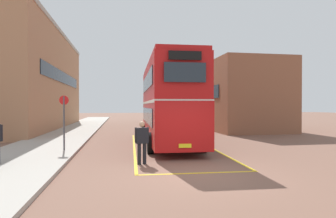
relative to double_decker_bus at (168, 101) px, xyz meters
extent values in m
plane|color=brown|center=(-0.30, 7.03, -2.51)|extent=(135.60, 135.60, 0.00)
cube|color=#A39E93|center=(-6.80, 9.43, -2.44)|extent=(4.00, 57.60, 0.14)
cube|color=#AD7A56|center=(-11.69, 13.10, 2.09)|extent=(6.59, 21.62, 9.21)
cube|color=#19232D|center=(-8.37, 13.10, 2.55)|extent=(0.06, 16.43, 1.10)
cube|color=#A89E8E|center=(-11.69, 13.10, 6.87)|extent=(6.71, 21.74, 0.36)
cube|color=brown|center=(8.30, 11.40, 0.63)|extent=(6.19, 15.26, 6.28)
cube|color=#19232D|center=(5.17, 11.40, 0.94)|extent=(0.06, 11.60, 1.10)
cylinder|color=black|center=(-1.15, 3.25, -2.01)|extent=(0.32, 1.01, 1.00)
cylinder|color=black|center=(1.39, 3.16, -2.01)|extent=(0.32, 1.01, 1.00)
cylinder|color=black|center=(-1.39, -3.16, -2.01)|extent=(0.32, 1.01, 1.00)
cylinder|color=black|center=(1.15, -3.25, -2.01)|extent=(0.32, 1.01, 1.00)
cube|color=#B71414|center=(0.00, 0.00, -1.11)|extent=(2.86, 10.43, 2.10)
cube|color=#B71414|center=(0.00, 0.00, 0.99)|extent=(2.85, 10.22, 2.10)
cube|color=#B71414|center=(0.00, 0.00, 2.14)|extent=(2.75, 10.12, 0.20)
cube|color=silver|center=(0.00, 0.00, -0.06)|extent=(2.88, 10.33, 0.14)
cube|color=#232D38|center=(-1.25, 0.05, -0.81)|extent=(0.35, 8.48, 0.84)
cube|color=#232D38|center=(-1.25, 0.05, 1.09)|extent=(0.35, 8.48, 0.84)
cube|color=#232D38|center=(1.25, -0.05, -0.81)|extent=(0.35, 8.48, 0.84)
cube|color=#232D38|center=(1.25, -0.05, 1.09)|extent=(0.35, 8.48, 0.84)
cube|color=#232D38|center=(-0.20, -5.19, 1.09)|extent=(1.72, 0.11, 0.80)
cube|color=black|center=(-0.20, -5.19, 1.77)|extent=(1.36, 0.09, 0.36)
cube|color=#232D38|center=(0.20, 5.19, -0.71)|extent=(1.97, 0.11, 1.00)
cube|color=yellow|center=(-0.20, -5.19, -1.88)|extent=(0.52, 0.05, 0.16)
cylinder|color=black|center=(1.79, 23.08, -2.05)|extent=(0.34, 0.94, 0.92)
cylinder|color=black|center=(4.33, 23.30, -2.05)|extent=(0.34, 0.94, 0.92)
cylinder|color=black|center=(2.25, 17.76, -2.05)|extent=(0.34, 0.94, 0.92)
cylinder|color=black|center=(4.78, 17.98, -2.05)|extent=(0.34, 0.94, 0.92)
cube|color=silver|center=(3.29, 20.53, -0.91)|extent=(3.22, 9.07, 2.60)
cube|color=silver|center=(3.29, 20.53, 0.45)|extent=(3.04, 8.70, 0.12)
cube|color=#232D38|center=(2.04, 20.42, -0.56)|extent=(0.64, 7.09, 0.96)
cube|color=#232D38|center=(4.54, 20.64, -0.56)|extent=(0.64, 7.09, 0.96)
cube|color=#232D38|center=(2.90, 24.98, -0.61)|extent=(1.97, 0.21, 1.10)
cylinder|color=black|center=(-1.86, -5.43, -2.11)|extent=(0.14, 0.14, 0.80)
cylinder|color=black|center=(-2.06, -5.47, -2.11)|extent=(0.14, 0.14, 0.80)
cube|color=black|center=(-1.96, -5.45, -1.41)|extent=(0.50, 0.31, 0.60)
cylinder|color=black|center=(-1.73, -5.41, -1.38)|extent=(0.09, 0.09, 0.57)
cylinder|color=black|center=(-2.19, -5.50, -1.38)|extent=(0.09, 0.09, 0.57)
sphere|color=tan|center=(-1.96, -5.47, -0.97)|extent=(0.22, 0.22, 0.22)
cylinder|color=black|center=(-7.06, -5.25, -1.22)|extent=(0.09, 0.09, 0.58)
cylinder|color=#4C4C51|center=(-5.42, -2.24, -1.10)|extent=(0.08, 0.08, 2.56)
cylinder|color=red|center=(-5.42, -2.24, 0.00)|extent=(0.44, 0.08, 0.44)
cube|color=gold|center=(-2.03, -0.96, -2.51)|extent=(0.59, 12.34, 0.01)
cube|color=gold|center=(2.03, -1.11, -2.51)|extent=(0.59, 12.34, 0.01)
cube|color=gold|center=(-0.23, -7.20, -2.51)|extent=(4.19, 0.28, 0.01)
camera|label=1|loc=(-2.78, -16.14, -0.27)|focal=29.80mm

